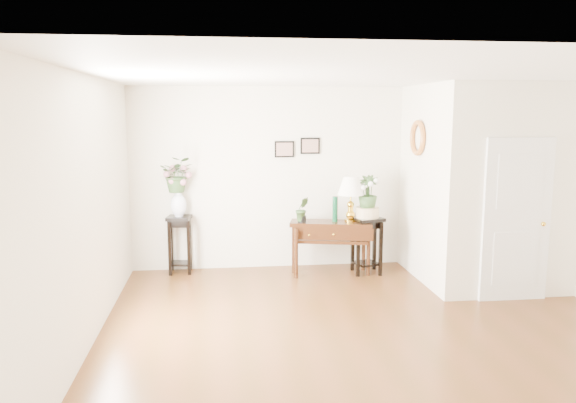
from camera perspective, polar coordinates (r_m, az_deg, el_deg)
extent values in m
cube|color=#4D2D11|center=(6.52, 8.35, -12.74)|extent=(6.00, 5.50, 0.02)
cube|color=white|center=(6.07, 8.96, 12.64)|extent=(6.00, 5.50, 0.02)
cube|color=beige|center=(8.79, 3.83, 2.43)|extent=(6.00, 0.02, 2.80)
cube|color=beige|center=(3.63, 20.45, -7.63)|extent=(6.00, 0.02, 2.80)
cube|color=beige|center=(6.07, -19.80, -1.06)|extent=(0.02, 5.50, 2.80)
cube|color=beige|center=(8.54, 19.09, 1.76)|extent=(1.80, 1.95, 2.80)
cube|color=silver|center=(7.71, 22.20, -1.78)|extent=(0.90, 0.05, 2.10)
cube|color=black|center=(8.63, -0.37, 5.33)|extent=(0.30, 0.02, 0.25)
cube|color=black|center=(8.69, 2.26, 5.68)|extent=(0.30, 0.02, 0.25)
torus|color=#B66C27|center=(8.23, 13.01, 6.31)|extent=(0.07, 0.51, 0.51)
cube|color=#412109|center=(8.45, 4.37, -4.72)|extent=(1.26, 0.66, 0.80)
cube|color=gold|center=(8.37, 6.38, 0.35)|extent=(0.48, 0.48, 0.68)
cylinder|color=#07381D|center=(8.35, 4.80, -0.90)|extent=(0.10, 0.10, 0.38)
imported|color=#2E4D24|center=(8.26, 1.44, -0.91)|extent=(0.22, 0.19, 0.36)
cube|color=black|center=(8.65, -10.93, -4.31)|extent=(0.39, 0.39, 0.87)
imported|color=#2E4D24|center=(8.47, -11.15, 2.98)|extent=(0.52, 0.46, 0.54)
cube|color=black|center=(8.56, 7.98, -4.43)|extent=(0.51, 0.51, 0.86)
cylinder|color=beige|center=(8.45, 8.05, -1.09)|extent=(0.44, 0.44, 0.16)
imported|color=#2E4D24|center=(8.41, 8.10, 0.91)|extent=(0.37, 0.37, 0.51)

